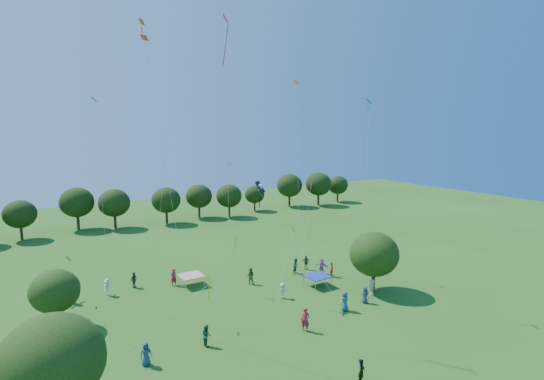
{
  "coord_description": "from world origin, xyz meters",
  "views": [
    {
      "loc": [
        -17.2,
        -13.72,
        15.81
      ],
      "look_at": [
        0.0,
        14.0,
        11.0
      ],
      "focal_mm": 28.0,
      "sensor_mm": 36.0,
      "label": 1
    }
  ],
  "objects_px": {
    "near_tree_east": "(374,254)",
    "pirate_kite": "(262,189)",
    "tent_blue": "(317,276)",
    "red_high_kite": "(226,73)",
    "near_tree_west": "(52,361)",
    "near_tree_north": "(55,291)",
    "tent_red_stripe": "(191,276)",
    "man_in_black": "(362,371)"
  },
  "relations": [
    {
      "from": "near_tree_west",
      "to": "red_high_kite",
      "type": "xyz_separation_m",
      "value": [
        13.69,
        7.98,
        15.68
      ]
    },
    {
      "from": "man_in_black",
      "to": "pirate_kite",
      "type": "relative_size",
      "value": 0.17
    },
    {
      "from": "man_in_black",
      "to": "pirate_kite",
      "type": "xyz_separation_m",
      "value": [
        1.59,
        14.92,
        9.52
      ]
    },
    {
      "from": "near_tree_west",
      "to": "tent_red_stripe",
      "type": "height_order",
      "value": "near_tree_west"
    },
    {
      "from": "near_tree_east",
      "to": "man_in_black",
      "type": "relative_size",
      "value": 3.65
    },
    {
      "from": "man_in_black",
      "to": "pirate_kite",
      "type": "bearing_deg",
      "value": 49.34
    },
    {
      "from": "man_in_black",
      "to": "red_high_kite",
      "type": "xyz_separation_m",
      "value": [
        -2.89,
        12.61,
        19.17
      ]
    },
    {
      "from": "near_tree_east",
      "to": "tent_red_stripe",
      "type": "bearing_deg",
      "value": 143.55
    },
    {
      "from": "near_tree_north",
      "to": "near_tree_east",
      "type": "distance_m",
      "value": 28.04
    },
    {
      "from": "tent_red_stripe",
      "to": "man_in_black",
      "type": "xyz_separation_m",
      "value": [
        2.93,
        -21.32,
        -0.23
      ]
    },
    {
      "from": "near_tree_east",
      "to": "pirate_kite",
      "type": "distance_m",
      "value": 12.77
    },
    {
      "from": "near_tree_west",
      "to": "pirate_kite",
      "type": "xyz_separation_m",
      "value": [
        18.17,
        10.29,
        6.03
      ]
    },
    {
      "from": "tent_red_stripe",
      "to": "tent_blue",
      "type": "height_order",
      "value": "same"
    },
    {
      "from": "pirate_kite",
      "to": "tent_blue",
      "type": "bearing_deg",
      "value": -4.21
    },
    {
      "from": "near_tree_east",
      "to": "tent_red_stripe",
      "type": "xyz_separation_m",
      "value": [
        -14.55,
        10.75,
        -2.68
      ]
    },
    {
      "from": "tent_blue",
      "to": "red_high_kite",
      "type": "relative_size",
      "value": 0.1
    },
    {
      "from": "near_tree_north",
      "to": "near_tree_east",
      "type": "xyz_separation_m",
      "value": [
        27.0,
        -7.55,
        0.6
      ]
    },
    {
      "from": "near_tree_west",
      "to": "tent_blue",
      "type": "relative_size",
      "value": 3.02
    },
    {
      "from": "near_tree_west",
      "to": "tent_red_stripe",
      "type": "xyz_separation_m",
      "value": [
        13.65,
        16.68,
        -3.26
      ]
    },
    {
      "from": "near_tree_north",
      "to": "near_tree_east",
      "type": "height_order",
      "value": "near_tree_east"
    },
    {
      "from": "red_high_kite",
      "to": "near_tree_north",
      "type": "bearing_deg",
      "value": 156.2
    },
    {
      "from": "near_tree_north",
      "to": "tent_red_stripe",
      "type": "height_order",
      "value": "near_tree_north"
    },
    {
      "from": "red_high_kite",
      "to": "tent_red_stripe",
      "type": "bearing_deg",
      "value": 90.27
    },
    {
      "from": "pirate_kite",
      "to": "red_high_kite",
      "type": "bearing_deg",
      "value": -152.73
    },
    {
      "from": "pirate_kite",
      "to": "near_tree_north",
      "type": "bearing_deg",
      "value": 169.33
    },
    {
      "from": "near_tree_west",
      "to": "near_tree_east",
      "type": "distance_m",
      "value": 28.82
    },
    {
      "from": "near_tree_north",
      "to": "tent_blue",
      "type": "height_order",
      "value": "near_tree_north"
    },
    {
      "from": "near_tree_west",
      "to": "near_tree_north",
      "type": "bearing_deg",
      "value": 84.92
    },
    {
      "from": "near_tree_north",
      "to": "man_in_black",
      "type": "xyz_separation_m",
      "value": [
        15.38,
        -18.12,
        -2.32
      ]
    },
    {
      "from": "red_high_kite",
      "to": "man_in_black",
      "type": "bearing_deg",
      "value": -77.08
    },
    {
      "from": "near_tree_north",
      "to": "man_in_black",
      "type": "height_order",
      "value": "near_tree_north"
    },
    {
      "from": "red_high_kite",
      "to": "tent_blue",
      "type": "bearing_deg",
      "value": 9.88
    },
    {
      "from": "near_tree_east",
      "to": "tent_red_stripe",
      "type": "relative_size",
      "value": 2.66
    },
    {
      "from": "near_tree_east",
      "to": "tent_blue",
      "type": "distance_m",
      "value": 6.09
    },
    {
      "from": "pirate_kite",
      "to": "near_tree_east",
      "type": "bearing_deg",
      "value": -23.46
    },
    {
      "from": "near_tree_north",
      "to": "tent_red_stripe",
      "type": "bearing_deg",
      "value": 14.41
    },
    {
      "from": "near_tree_west",
      "to": "tent_blue",
      "type": "height_order",
      "value": "near_tree_west"
    },
    {
      "from": "tent_blue",
      "to": "red_high_kite",
      "type": "bearing_deg",
      "value": -170.12
    },
    {
      "from": "tent_red_stripe",
      "to": "pirate_kite",
      "type": "relative_size",
      "value": 0.23
    },
    {
      "from": "near_tree_north",
      "to": "tent_blue",
      "type": "distance_m",
      "value": 23.54
    },
    {
      "from": "near_tree_east",
      "to": "man_in_black",
      "type": "height_order",
      "value": "near_tree_east"
    },
    {
      "from": "near_tree_east",
      "to": "near_tree_west",
      "type": "bearing_deg",
      "value": -168.11
    }
  ]
}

